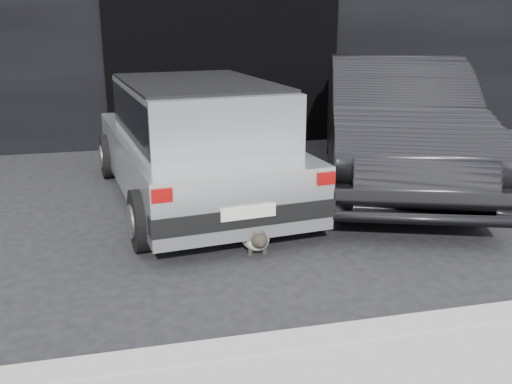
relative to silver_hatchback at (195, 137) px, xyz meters
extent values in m
plane|color=black|center=(-0.05, -0.87, -0.80)|extent=(80.00, 80.00, 0.00)
cube|color=black|center=(0.95, 3.12, 0.50)|extent=(4.00, 0.10, 2.60)
cube|color=gray|center=(0.95, -3.47, -0.74)|extent=(18.00, 0.25, 0.12)
cube|color=silver|center=(-0.01, 0.10, -0.31)|extent=(2.22, 4.14, 0.63)
cube|color=silver|center=(0.01, -0.10, 0.32)|extent=(1.85, 2.80, 0.63)
cube|color=black|center=(0.01, -0.10, 0.32)|extent=(1.85, 2.70, 0.51)
cube|color=black|center=(0.21, -1.79, -0.40)|extent=(1.79, 0.37, 0.18)
cube|color=black|center=(-0.24, 2.00, -0.40)|extent=(1.79, 0.37, 0.18)
cube|color=silver|center=(0.22, -1.88, -0.34)|extent=(0.53, 0.08, 0.12)
cube|color=#8C0707|center=(-0.55, -1.97, -0.09)|extent=(0.18, 0.05, 0.12)
cube|color=#8C0707|center=(1.00, -1.78, -0.09)|extent=(0.18, 0.05, 0.12)
cube|color=black|center=(0.01, -0.10, 0.65)|extent=(1.82, 2.54, 0.03)
cylinder|color=black|center=(-0.70, -1.41, -0.50)|extent=(0.29, 0.63, 0.61)
cylinder|color=slate|center=(-0.82, -1.43, -0.50)|extent=(0.06, 0.33, 0.33)
cylinder|color=black|center=(1.01, -1.21, -0.50)|extent=(0.29, 0.63, 0.61)
cylinder|color=slate|center=(1.13, -1.19, -0.50)|extent=(0.06, 0.33, 0.33)
cylinder|color=black|center=(-1.03, 1.36, -0.50)|extent=(0.29, 0.63, 0.61)
cylinder|color=slate|center=(-1.15, 1.35, -0.50)|extent=(0.06, 0.33, 0.33)
cylinder|color=black|center=(0.68, 1.56, -0.50)|extent=(0.29, 0.63, 0.61)
cylinder|color=slate|center=(0.80, 1.58, -0.50)|extent=(0.06, 0.33, 0.33)
imported|color=black|center=(2.75, 0.31, 0.03)|extent=(3.34, 5.33, 1.66)
ellipsoid|color=beige|center=(0.34, -1.61, -0.68)|extent=(0.31, 0.57, 0.22)
ellipsoid|color=beige|center=(0.33, -1.75, -0.66)|extent=(0.25, 0.25, 0.20)
ellipsoid|color=black|center=(0.32, -1.90, -0.62)|extent=(0.16, 0.15, 0.14)
sphere|color=black|center=(0.32, -1.96, -0.63)|extent=(0.06, 0.06, 0.06)
cone|color=black|center=(0.37, -1.88, -0.55)|extent=(0.05, 0.07, 0.07)
cone|color=black|center=(0.28, -1.88, -0.55)|extent=(0.05, 0.07, 0.07)
cylinder|color=black|center=(0.40, -1.78, -0.77)|extent=(0.05, 0.05, 0.07)
cylinder|color=black|center=(0.26, -1.77, -0.77)|extent=(0.05, 0.05, 0.07)
cylinder|color=black|center=(0.42, -1.45, -0.77)|extent=(0.05, 0.05, 0.07)
cylinder|color=black|center=(0.28, -1.44, -0.77)|extent=(0.05, 0.05, 0.07)
cylinder|color=black|center=(0.35, -1.31, -0.72)|extent=(0.13, 0.30, 0.09)
ellipsoid|color=silver|center=(-0.02, -1.27, -0.65)|extent=(0.52, 0.46, 0.20)
ellipsoid|color=silver|center=(0.08, -1.21, -0.63)|extent=(0.28, 0.28, 0.17)
ellipsoid|color=silver|center=(0.18, -1.14, -0.56)|extent=(0.17, 0.18, 0.12)
sphere|color=silver|center=(0.22, -1.11, -0.57)|extent=(0.05, 0.05, 0.05)
cone|color=silver|center=(0.15, -1.12, -0.51)|extent=(0.07, 0.07, 0.06)
cone|color=silver|center=(0.19, -1.17, -0.51)|extent=(0.07, 0.07, 0.06)
cylinder|color=silver|center=(0.06, -1.15, -0.74)|extent=(0.04, 0.04, 0.12)
cylinder|color=silver|center=(0.13, -1.24, -0.74)|extent=(0.04, 0.04, 0.12)
cylinder|color=silver|center=(-0.17, -1.31, -0.74)|extent=(0.04, 0.04, 0.12)
cylinder|color=silver|center=(-0.10, -1.40, -0.74)|extent=(0.04, 0.04, 0.12)
cylinder|color=silver|center=(-0.23, -1.42, -0.70)|extent=(0.18, 0.23, 0.08)
ellipsoid|color=gray|center=(-0.08, -1.34, -0.63)|extent=(0.21, 0.20, 0.09)
camera|label=1|loc=(-0.86, -6.65, 1.37)|focal=40.00mm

